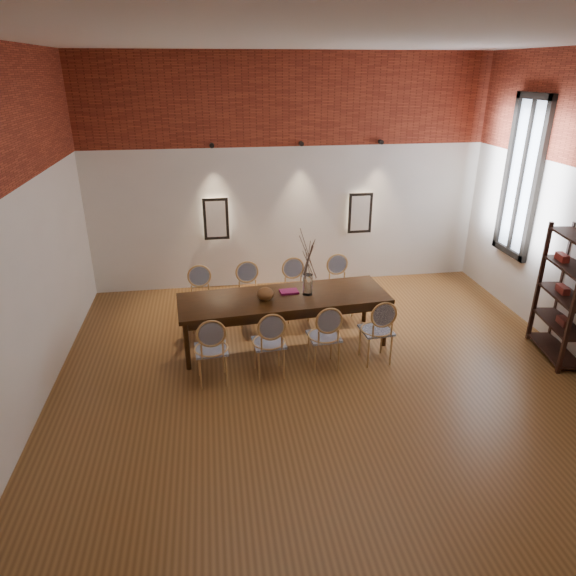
{
  "coord_description": "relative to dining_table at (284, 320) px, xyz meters",
  "views": [
    {
      "loc": [
        -1.38,
        -5.37,
        3.72
      ],
      "look_at": [
        -0.43,
        0.78,
        1.05
      ],
      "focal_mm": 32.0,
      "sensor_mm": 36.0,
      "label": 1
    }
  ],
  "objects": [
    {
      "name": "chair_far_c",
      "position": [
        0.31,
        0.78,
        0.09
      ],
      "size": [
        0.47,
        0.47,
        0.94
      ],
      "primitive_type": null,
      "rotation": [
        0.0,
        0.0,
        3.22
      ],
      "color": "tan",
      "rests_on": "floor"
    },
    {
      "name": "window_glass",
      "position": [
        3.89,
        0.82,
        1.77
      ],
      "size": [
        0.02,
        0.78,
        2.38
      ],
      "primitive_type": "cube",
      "color": "silver",
      "rests_on": "wall_right"
    },
    {
      "name": "shelving_rack",
      "position": [
        3.71,
        -0.91,
        0.53
      ],
      "size": [
        0.53,
        1.05,
        1.8
      ],
      "primitive_type": null,
      "rotation": [
        0.0,
        0.0,
        -0.16
      ],
      "color": "black",
      "rests_on": "floor"
    },
    {
      "name": "wall_back",
      "position": [
        0.43,
        2.37,
        1.62
      ],
      "size": [
        7.0,
        0.1,
        4.0
      ],
      "primitive_type": "cube",
      "color": "silver",
      "rests_on": "ground"
    },
    {
      "name": "window_mullion",
      "position": [
        3.87,
        0.82,
        1.77
      ],
      "size": [
        0.06,
        0.06,
        2.4
      ],
      "primitive_type": "cube",
      "color": "black",
      "rests_on": "wall_right"
    },
    {
      "name": "chair_far_b",
      "position": [
        -0.43,
        0.72,
        0.09
      ],
      "size": [
        0.47,
        0.47,
        0.94
      ],
      "primitive_type": null,
      "rotation": [
        0.0,
        0.0,
        3.22
      ],
      "color": "tan",
      "rests_on": "floor"
    },
    {
      "name": "book",
      "position": [
        0.09,
        0.12,
        0.39
      ],
      "size": [
        0.27,
        0.2,
        0.03
      ],
      "primitive_type": "cube",
      "rotation": [
        0.0,
        0.0,
        0.08
      ],
      "color": "maroon",
      "rests_on": "dining_table"
    },
    {
      "name": "chair_near_a",
      "position": [
        -1.05,
        -0.84,
        0.09
      ],
      "size": [
        0.47,
        0.47,
        0.94
      ],
      "primitive_type": null,
      "rotation": [
        0.0,
        0.0,
        0.08
      ],
      "color": "tan",
      "rests_on": "floor"
    },
    {
      "name": "brick_band_front",
      "position": [
        0.43,
        -4.66,
        2.88
      ],
      "size": [
        7.0,
        0.02,
        1.5
      ],
      "primitive_type": "cube",
      "color": "maroon",
      "rests_on": "ground"
    },
    {
      "name": "chair_far_a",
      "position": [
        -1.17,
        0.67,
        0.09
      ],
      "size": [
        0.47,
        0.47,
        0.94
      ],
      "primitive_type": null,
      "rotation": [
        0.0,
        0.0,
        3.22
      ],
      "color": "tan",
      "rests_on": "floor"
    },
    {
      "name": "chair_near_b",
      "position": [
        -0.31,
        -0.78,
        0.09
      ],
      "size": [
        0.47,
        0.47,
        0.94
      ],
      "primitive_type": null,
      "rotation": [
        0.0,
        0.0,
        0.08
      ],
      "color": "tan",
      "rests_on": "floor"
    },
    {
      "name": "spot_fixture_mid",
      "position": [
        0.63,
        2.24,
        2.17
      ],
      "size": [
        0.08,
        0.1,
        0.08
      ],
      "primitive_type": "cylinder",
      "rotation": [
        1.57,
        0.0,
        0.0
      ],
      "color": "black",
      "rests_on": "wall_back"
    },
    {
      "name": "ceiling",
      "position": [
        0.43,
        -1.18,
        3.63
      ],
      "size": [
        7.0,
        7.0,
        0.02
      ],
      "primitive_type": "cube",
      "color": "silver",
      "rests_on": "ground"
    },
    {
      "name": "spot_fixture_right",
      "position": [
        2.03,
        2.24,
        2.17
      ],
      "size": [
        0.08,
        0.1,
        0.08
      ],
      "primitive_type": "cylinder",
      "rotation": [
        1.57,
        0.0,
        0.0
      ],
      "color": "black",
      "rests_on": "wall_back"
    },
    {
      "name": "wall_front",
      "position": [
        0.43,
        -4.73,
        1.62
      ],
      "size": [
        7.0,
        0.1,
        4.0
      ],
      "primitive_type": "cube",
      "color": "silver",
      "rests_on": "ground"
    },
    {
      "name": "chair_near_d",
      "position": [
        1.17,
        -0.67,
        0.09
      ],
      "size": [
        0.47,
        0.47,
        0.94
      ],
      "primitive_type": null,
      "rotation": [
        0.0,
        0.0,
        0.08
      ],
      "color": "tan",
      "rests_on": "floor"
    },
    {
      "name": "brick_band_back",
      "position": [
        0.43,
        2.3,
        2.88
      ],
      "size": [
        7.0,
        0.02,
        1.5
      ],
      "primitive_type": "cube",
      "color": "maroon",
      "rests_on": "ground"
    },
    {
      "name": "chair_near_c",
      "position": [
        0.43,
        -0.72,
        0.09
      ],
      "size": [
        0.47,
        0.47,
        0.94
      ],
      "primitive_type": null,
      "rotation": [
        0.0,
        0.0,
        0.08
      ],
      "color": "tan",
      "rests_on": "floor"
    },
    {
      "name": "floor",
      "position": [
        0.43,
        -1.18,
        -0.39
      ],
      "size": [
        7.0,
        7.0,
        0.02
      ],
      "primitive_type": "cube",
      "color": "brown",
      "rests_on": "ground"
    },
    {
      "name": "spot_fixture_left",
      "position": [
        -0.87,
        2.24,
        2.17
      ],
      "size": [
        0.08,
        0.1,
        0.08
      ],
      "primitive_type": "cylinder",
      "rotation": [
        1.57,
        0.0,
        0.0
      ],
      "color": "black",
      "rests_on": "wall_back"
    },
    {
      "name": "dining_table",
      "position": [
        0.0,
        0.0,
        0.0
      ],
      "size": [
        3.03,
        1.19,
        0.75
      ],
      "primitive_type": "cube",
      "rotation": [
        0.0,
        0.0,
        0.08
      ],
      "color": "#351C0A",
      "rests_on": "floor"
    },
    {
      "name": "vase",
      "position": [
        0.35,
        0.03,
        0.53
      ],
      "size": [
        0.14,
        0.14,
        0.3
      ],
      "primitive_type": "cylinder",
      "color": "silver",
      "rests_on": "dining_table"
    },
    {
      "name": "dried_branches",
      "position": [
        0.35,
        0.03,
        0.98
      ],
      "size": [
        0.5,
        0.5,
        0.7
      ],
      "primitive_type": null,
      "color": "#4D3A2E",
      "rests_on": "vase"
    },
    {
      "name": "niche_left",
      "position": [
        -0.87,
        2.27,
        0.93
      ],
      "size": [
        0.36,
        0.06,
        0.66
      ],
      "primitive_type": "cube",
      "color": "#FFEAC6",
      "rests_on": "wall_back"
    },
    {
      "name": "niche_right",
      "position": [
        1.73,
        2.27,
        0.93
      ],
      "size": [
        0.36,
        0.06,
        0.66
      ],
      "primitive_type": "cube",
      "color": "#FFEAC6",
      "rests_on": "wall_back"
    },
    {
      "name": "bowl",
      "position": [
        -0.27,
        -0.07,
        0.46
      ],
      "size": [
        0.24,
        0.24,
        0.18
      ],
      "primitive_type": "ellipsoid",
      "color": "brown",
      "rests_on": "dining_table"
    },
    {
      "name": "window_frame",
      "position": [
        3.87,
        0.82,
        1.77
      ],
      "size": [
        0.08,
        0.9,
        2.5
      ],
      "primitive_type": "cube",
      "color": "black",
      "rests_on": "wall_right"
    },
    {
      "name": "chair_far_d",
      "position": [
        1.05,
        0.84,
        0.09
      ],
      "size": [
        0.47,
        0.47,
        0.94
      ],
      "primitive_type": null,
      "rotation": [
        0.0,
        0.0,
        3.22
      ],
      "color": "tan",
      "rests_on": "floor"
    }
  ]
}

